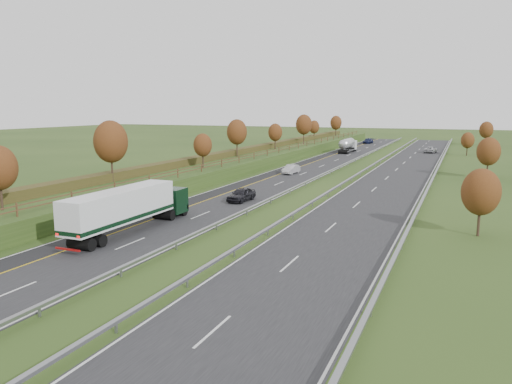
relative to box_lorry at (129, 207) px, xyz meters
The scene contains 19 objects.
ground 41.93m from the box_lorry, 77.35° to the left, with size 400.00×400.00×0.00m, color #294017.
near_carriageway 45.92m from the box_lorry, 88.54° to the left, with size 10.50×200.00×0.04m, color black.
far_carriageway 49.19m from the box_lorry, 68.93° to the left, with size 10.50×200.00×0.04m, color black.
hard_shoulder 45.98m from the box_lorry, 93.23° to the left, with size 3.00×200.00×0.04m, color black.
lane_markings 46.40m from the box_lorry, 80.60° to the left, with size 26.75×200.00×0.01m.
embankment_left 47.37m from the box_lorry, 104.47° to the left, with size 12.00×200.00×2.00m, color #294017.
hedge_left 47.89m from the box_lorry, 106.79° to the left, with size 2.20×180.00×1.10m, color #383917.
fence_left 46.02m from the box_lorry, 99.17° to the left, with size 0.12×189.06×1.20m.
median_barrier_near 46.39m from the box_lorry, 81.48° to the left, with size 0.32×200.00×0.71m.
median_barrier_far 47.41m from the box_lorry, 75.37° to the left, with size 0.32×200.00×0.71m.
outer_barrier_far 51.53m from the box_lorry, 62.90° to the left, with size 0.32×200.00×0.71m.
trees_left 44.18m from the box_lorry, 105.12° to the left, with size 6.64×164.30×7.66m.
trees_far 81.21m from the box_lorry, 67.58° to the left, with size 8.45×118.60×7.12m.
box_lorry is the anchor object (origin of this frame).
road_tanker 88.32m from the box_lorry, 89.69° to the left, with size 2.40×11.22×3.46m.
car_dark_near 18.05m from the box_lorry, 80.08° to the left, with size 1.92×4.76×1.62m, color black.
car_silver_mid 43.97m from the box_lorry, 89.33° to the left, with size 1.62×4.65×1.53m, color #ACABB0.
car_small_far 121.29m from the box_lorry, 90.17° to the left, with size 2.20×5.41×1.57m, color #131A3D.
car_oncoming 96.94m from the box_lorry, 78.18° to the left, with size 2.51×5.45×1.51m, color #B8B9BE.
Camera 1 is at (26.42, -22.04, 11.25)m, focal length 35.00 mm.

